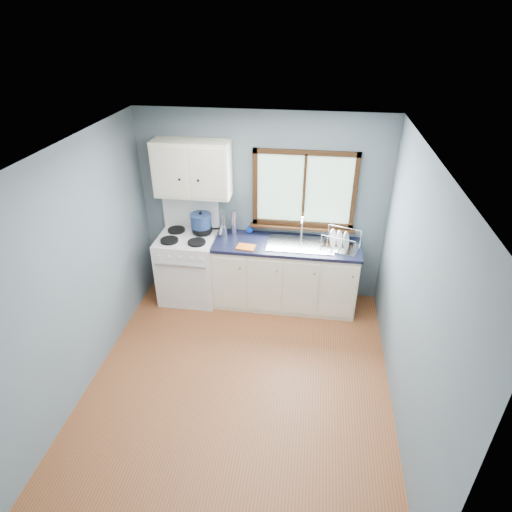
# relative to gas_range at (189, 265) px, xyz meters

# --- Properties ---
(floor) EXTENTS (3.20, 3.60, 0.02)m
(floor) POSITION_rel_gas_range_xyz_m (0.95, -1.47, -0.50)
(floor) COLOR brown
(floor) RESTS_ON ground
(ceiling) EXTENTS (3.20, 3.60, 0.02)m
(ceiling) POSITION_rel_gas_range_xyz_m (0.95, -1.47, 2.02)
(ceiling) COLOR white
(ceiling) RESTS_ON wall_back
(wall_back) EXTENTS (3.20, 0.02, 2.50)m
(wall_back) POSITION_rel_gas_range_xyz_m (0.95, 0.34, 0.76)
(wall_back) COLOR slate
(wall_back) RESTS_ON ground
(wall_front) EXTENTS (3.20, 0.02, 2.50)m
(wall_front) POSITION_rel_gas_range_xyz_m (0.95, -3.28, 0.76)
(wall_front) COLOR slate
(wall_front) RESTS_ON ground
(wall_left) EXTENTS (0.02, 3.60, 2.50)m
(wall_left) POSITION_rel_gas_range_xyz_m (-0.66, -1.47, 0.76)
(wall_left) COLOR slate
(wall_left) RESTS_ON ground
(wall_right) EXTENTS (0.02, 3.60, 2.50)m
(wall_right) POSITION_rel_gas_range_xyz_m (2.56, -1.47, 0.76)
(wall_right) COLOR slate
(wall_right) RESTS_ON ground
(gas_range) EXTENTS (0.76, 0.69, 1.36)m
(gas_range) POSITION_rel_gas_range_xyz_m (0.00, 0.00, 0.00)
(gas_range) COLOR white
(gas_range) RESTS_ON floor
(base_cabinets) EXTENTS (1.85, 0.60, 0.88)m
(base_cabinets) POSITION_rel_gas_range_xyz_m (1.31, 0.02, -0.08)
(base_cabinets) COLOR #F3ECCB
(base_cabinets) RESTS_ON floor
(countertop) EXTENTS (1.89, 0.64, 0.04)m
(countertop) POSITION_rel_gas_range_xyz_m (1.31, 0.02, 0.41)
(countertop) COLOR black
(countertop) RESTS_ON base_cabinets
(sink) EXTENTS (0.84, 0.46, 0.44)m
(sink) POSITION_rel_gas_range_xyz_m (1.49, 0.02, 0.37)
(sink) COLOR silver
(sink) RESTS_ON countertop
(window) EXTENTS (1.36, 0.10, 1.03)m
(window) POSITION_rel_gas_range_xyz_m (1.48, 0.30, 0.98)
(window) COLOR #9EC6A8
(window) RESTS_ON wall_back
(upper_cabinets) EXTENTS (0.95, 0.35, 0.70)m
(upper_cabinets) POSITION_rel_gas_range_xyz_m (0.10, 0.15, 1.31)
(upper_cabinets) COLOR #F3ECCB
(upper_cabinets) RESTS_ON wall_back
(skillet) EXTENTS (0.42, 0.32, 0.05)m
(skillet) POSITION_rel_gas_range_xyz_m (0.18, 0.13, 0.49)
(skillet) COLOR black
(skillet) RESTS_ON gas_range
(stockpot) EXTENTS (0.35, 0.35, 0.27)m
(stockpot) POSITION_rel_gas_range_xyz_m (0.17, 0.15, 0.59)
(stockpot) COLOR navy
(stockpot) RESTS_ON gas_range
(utensil_crock) EXTENTS (0.12, 0.12, 0.36)m
(utensil_crock) POSITION_rel_gas_range_xyz_m (0.47, 0.12, 0.50)
(utensil_crock) COLOR silver
(utensil_crock) RESTS_ON countertop
(thermos) EXTENTS (0.08, 0.08, 0.33)m
(thermos) POSITION_rel_gas_range_xyz_m (0.59, 0.19, 0.59)
(thermos) COLOR silver
(thermos) RESTS_ON countertop
(soap_bottle) EXTENTS (0.10, 0.10, 0.24)m
(soap_bottle) POSITION_rel_gas_range_xyz_m (0.79, 0.22, 0.54)
(soap_bottle) COLOR #0B31AE
(soap_bottle) RESTS_ON countertop
(dish_towel) EXTENTS (0.24, 0.19, 0.02)m
(dish_towel) POSITION_rel_gas_range_xyz_m (0.81, -0.16, 0.43)
(dish_towel) COLOR orange
(dish_towel) RESTS_ON countertop
(dish_rack) EXTENTS (0.52, 0.45, 0.23)m
(dish_rack) POSITION_rel_gas_range_xyz_m (1.97, 0.00, 0.49)
(dish_rack) COLOR silver
(dish_rack) RESTS_ON countertop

